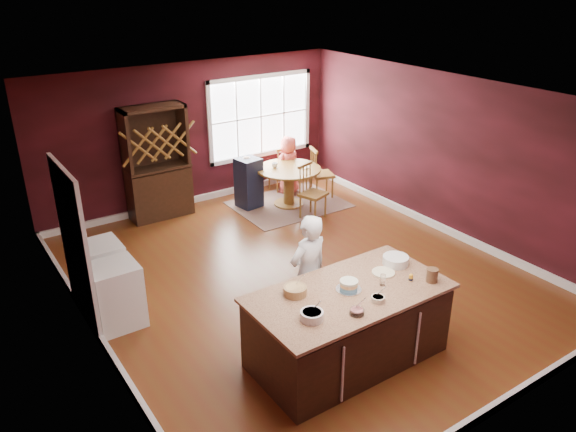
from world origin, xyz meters
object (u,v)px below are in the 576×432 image
object	(u,v)px
hutch	(157,163)
dryer	(101,274)
toddler	(245,167)
chair_east	(322,172)
chair_south	(313,192)
high_chair	(249,182)
washer	(116,295)
baker	(308,273)
kitchen_island	(348,327)
chair_north	(279,168)
layer_cake	(349,285)
seated_woman	(289,165)
dining_table	(289,179)

from	to	relation	value
hutch	dryer	size ratio (longest dim) A/B	2.36
toddler	dryer	xyz separation A→B (m)	(-3.30, -1.76, -0.37)
chair_east	chair_south	size ratio (longest dim) A/B	1.00
high_chair	washer	size ratio (longest dim) A/B	1.18
hutch	washer	xyz separation A→B (m)	(-1.80, -2.94, -0.60)
baker	dryer	size ratio (longest dim) A/B	1.79
kitchen_island	chair_south	size ratio (longest dim) A/B	2.23
high_chair	chair_north	bearing A→B (deg)	14.96
layer_cake	washer	distance (m)	3.00
chair_south	seated_woman	distance (m)	1.33
baker	chair_east	size ratio (longest dim) A/B	1.52
chair_south	toddler	size ratio (longest dim) A/B	3.96
layer_cake	hutch	size ratio (longest dim) A/B	0.14
kitchen_island	dryer	xyz separation A→B (m)	(-1.99, 2.84, -0.00)
layer_cake	baker	bearing A→B (deg)	91.39
chair_south	high_chair	distance (m)	1.32
toddler	dining_table	bearing A→B (deg)	-25.02
kitchen_island	toddler	bearing A→B (deg)	74.04
baker	toddler	distance (m)	4.05
dining_table	washer	xyz separation A→B (m)	(-4.05, -2.05, -0.11)
layer_cake	high_chair	bearing A→B (deg)	73.25
layer_cake	chair_south	world-z (taller)	layer_cake
layer_cake	chair_south	size ratio (longest dim) A/B	0.28
high_chair	hutch	distance (m)	1.74
kitchen_island	chair_north	bearing A→B (deg)	64.83
chair_east	chair_south	world-z (taller)	chair_south
dining_table	chair_south	xyz separation A→B (m)	(0.02, -0.76, -0.02)
dining_table	high_chair	world-z (taller)	high_chair
layer_cake	hutch	xyz separation A→B (m)	(-0.20, 5.11, 0.05)
chair_north	hutch	size ratio (longest dim) A/B	0.46
dryer	baker	bearing A→B (deg)	-46.22
washer	dryer	size ratio (longest dim) A/B	0.98
kitchen_island	dining_table	world-z (taller)	kitchen_island
layer_cake	toddler	distance (m)	4.76
dining_table	toddler	size ratio (longest dim) A/B	4.72
kitchen_island	layer_cake	xyz separation A→B (m)	(0.01, 0.03, 0.54)
seated_woman	washer	xyz separation A→B (m)	(-4.40, -2.57, -0.17)
layer_cake	chair_north	size ratio (longest dim) A/B	0.31
washer	dryer	world-z (taller)	dryer
kitchen_island	toddler	xyz separation A→B (m)	(1.32, 4.60, 0.37)
dryer	dining_table	bearing A→B (deg)	19.22
seated_woman	chair_east	bearing A→B (deg)	118.76
kitchen_island	dryer	size ratio (longest dim) A/B	2.62
high_chair	seated_woman	bearing A→B (deg)	0.39
chair_south	seated_woman	world-z (taller)	seated_woman
dryer	chair_east	bearing A→B (deg)	16.16
baker	chair_north	size ratio (longest dim) A/B	1.65
dining_table	dryer	bearing A→B (deg)	-160.78
kitchen_island	chair_east	xyz separation A→B (m)	(2.86, 4.24, 0.07)
chair_north	toddler	xyz separation A→B (m)	(-1.05, -0.44, 0.34)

